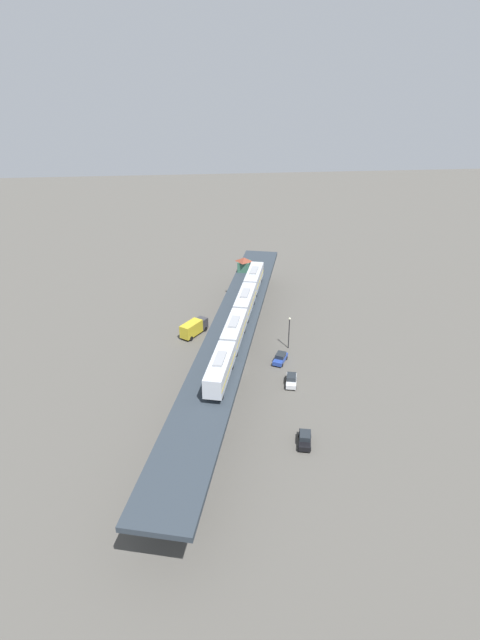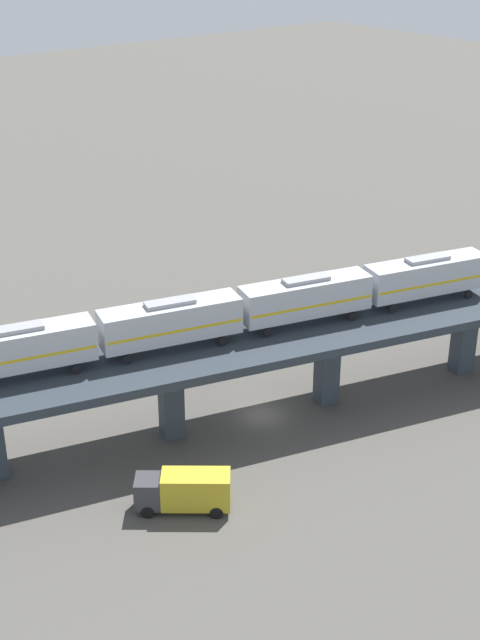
% 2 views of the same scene
% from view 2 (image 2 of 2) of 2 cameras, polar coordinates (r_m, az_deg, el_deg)
% --- Properties ---
extents(ground_plane, '(400.00, 400.00, 0.00)m').
position_cam_2_polar(ground_plane, '(80.71, 1.40, -6.10)').
color(ground_plane, '#4C4944').
extents(elevated_viaduct, '(32.50, 90.93, 7.68)m').
position_cam_2_polar(elevated_viaduct, '(77.40, 1.33, -1.97)').
color(elevated_viaduct, '#283039').
rests_on(elevated_viaduct, ground).
extents(subway_train, '(15.91, 48.76, 4.45)m').
position_cam_2_polar(subway_train, '(76.46, -0.00, 0.70)').
color(subway_train, '#ADB2BA').
rests_on(subway_train, elevated_viaduct).
extents(street_car_black, '(2.78, 4.70, 1.89)m').
position_cam_2_polar(street_car_black, '(100.56, 8.49, 0.92)').
color(street_car_black, black).
rests_on(street_car_black, ground).
extents(street_car_blue, '(3.65, 4.73, 1.89)m').
position_cam_2_polar(street_car_blue, '(86.67, -2.76, -3.03)').
color(street_car_blue, '#233D93').
rests_on(street_car_blue, ground).
extents(street_car_silver, '(2.75, 4.69, 1.89)m').
position_cam_2_polar(street_car_silver, '(91.28, 0.96, -1.44)').
color(street_car_silver, '#B7BABF').
rests_on(street_car_silver, ground).
extents(delivery_truck, '(6.27, 7.02, 3.20)m').
position_cam_2_polar(delivery_truck, '(68.49, -3.57, -10.83)').
color(delivery_truck, '#333338').
rests_on(delivery_truck, ground).
extents(street_lamp, '(0.44, 0.44, 6.94)m').
position_cam_2_polar(street_lamp, '(84.58, -6.74, -1.52)').
color(street_lamp, black).
rests_on(street_lamp, ground).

